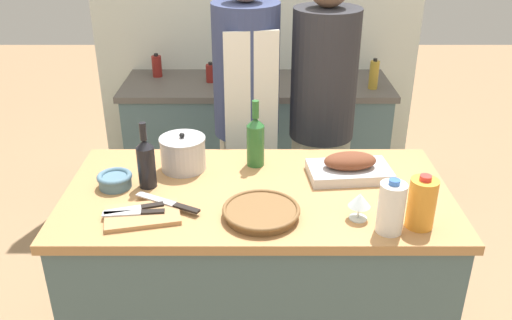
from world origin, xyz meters
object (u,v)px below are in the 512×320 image
Objects in this scene: mixing_bowl at (114,180)px; knife_bread at (135,213)px; milk_jug at (390,207)px; wine_glass_left at (358,201)px; knife_chef at (168,203)px; person_cook_aproned at (245,110)px; roasting_pan at (348,168)px; knife_paring at (135,208)px; person_cook_guest at (321,114)px; juice_jug at (420,203)px; cutting_board at (141,215)px; condiment_bottle_short at (155,66)px; condiment_bottle_extra at (209,73)px; stock_pot at (182,153)px; wicker_basket at (260,212)px; wine_bottle_dark at (145,162)px; condiment_bottle_tall at (372,75)px; wine_bottle_green at (254,140)px.

knife_bread is at bearing -60.69° from mixing_bowl.
wine_glass_left is at bearing 139.84° from milk_jug.
person_cook_aproned reaches higher than knife_chef.
milk_jug is (0.08, -0.42, 0.06)m from roasting_pan.
knife_paring is 1.27m from person_cook_guest.
juice_jug reaches higher than knife_bread.
cutting_board is 1.90m from condiment_bottle_short.
knife_chef is 0.16× the size of person_cook_guest.
wine_glass_left is 0.80× the size of condiment_bottle_extra.
stock_pot is at bearing 32.47° from mixing_bowl.
wicker_basket reaches higher than knife_bread.
knife_chef is 1.21× the size of knife_paring.
milk_jug is 1.11m from person_cook_guest.
milk_jug is at bearing -59.53° from condiment_bottle_short.
wine_bottle_dark is (-0.85, -0.08, 0.07)m from roasting_pan.
knife_bread is at bearing -126.65° from condiment_bottle_tall.
wine_bottle_dark is at bearing -127.53° from person_cook_aproned.
wine_bottle_dark is 1.06× the size of knife_chef.
milk_jug reaches higher than wine_glass_left.
condiment_bottle_tall is at bearing 53.35° from knife_bread.
condiment_bottle_tall is at bearing 84.54° from juice_jug.
stock_pot is at bearing 87.47° from knife_chef.
knife_chef is 1.91m from condiment_bottle_tall.
juice_jug is at bearing -7.73° from knife_chef.
juice_jug is 0.12× the size of person_cook_guest.
juice_jug reaches higher than wicker_basket.
roasting_pan is at bearing -105.41° from condiment_bottle_tall.
milk_jug is 0.69× the size of wine_bottle_green.
cutting_board is 1.54× the size of stock_pot.
person_cook_guest is at bearing 91.45° from wine_glass_left.
wine_bottle_green reaches higher than wicker_basket.
cutting_board is at bearing -56.39° from mixing_bowl.
roasting_pan reaches higher than knife_chef.
wine_bottle_green is at bearing 45.93° from cutting_board.
knife_bread is (0.01, -0.03, 0.00)m from knife_paring.
knife_paring is (-0.03, 0.03, 0.01)m from cutting_board.
cutting_board is at bearing 5.69° from knife_bread.
knife_chef is at bearing -131.69° from wine_bottle_green.
wine_bottle_dark is 1.66m from condiment_bottle_short.
wine_glass_left is at bearing -92.90° from roasting_pan.
wine_glass_left is at bearing -0.57° from knife_bread.
knife_paring is (-0.01, -0.21, -0.09)m from wine_bottle_dark.
person_cook_aproned reaches higher than milk_jug.
condiment_bottle_short reaches higher than wine_glass_left.
knife_paring is 0.13× the size of person_cook_guest.
stock_pot is at bearing -76.26° from condiment_bottle_short.
cutting_board is at bearing 174.22° from milk_jug.
juice_jug is 0.99× the size of milk_jug.
condiment_bottle_extra is at bearing 85.94° from cutting_board.
wine_bottle_green is at bearing 44.58° from knife_bread.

